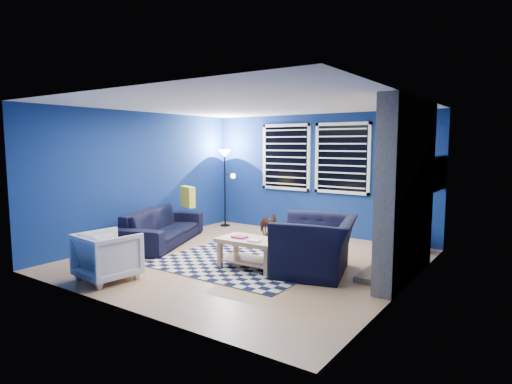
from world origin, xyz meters
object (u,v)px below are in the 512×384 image
at_px(sofa, 162,227).
at_px(armchair_big, 315,245).
at_px(tv, 438,173).
at_px(rocking_horse, 268,224).
at_px(cabinet, 401,237).
at_px(coffee_table, 250,247).
at_px(armchair_bent, 108,256).
at_px(floor_lamp, 225,164).

xyz_separation_m(sofa, armchair_big, (3.24, -0.03, 0.09)).
relative_size(tv, rocking_horse, 1.89).
bearing_deg(cabinet, sofa, -174.36).
bearing_deg(coffee_table, cabinet, 56.36).
xyz_separation_m(armchair_bent, rocking_horse, (0.42, 3.43, -0.05)).
bearing_deg(sofa, armchair_bent, -175.78).
relative_size(sofa, armchair_bent, 2.99).
bearing_deg(tv, floor_lamp, 179.25).
bearing_deg(rocking_horse, sofa, 148.54).
height_order(rocking_horse, floor_lamp, floor_lamp).
distance_m(armchair_bent, floor_lamp, 4.27).
distance_m(tv, armchair_big, 2.55).
height_order(sofa, armchair_bent, armchair_bent).
bearing_deg(armchair_bent, armchair_big, -132.71).
bearing_deg(armchair_big, tv, 132.55).
bearing_deg(armchair_bent, coffee_table, -124.10).
bearing_deg(armchair_big, armchair_bent, -65.28).
height_order(tv, cabinet, tv).
height_order(armchair_big, rocking_horse, armchair_big).
bearing_deg(armchair_bent, rocking_horse, -90.45).
bearing_deg(armchair_big, cabinet, 145.40).
relative_size(tv, armchair_bent, 1.34).
distance_m(tv, rocking_horse, 3.27).
height_order(armchair_bent, coffee_table, armchair_bent).
relative_size(armchair_bent, coffee_table, 0.75).
distance_m(armchair_bent, rocking_horse, 3.46).
bearing_deg(rocking_horse, armchair_big, -117.31).
distance_m(sofa, armchair_bent, 2.19).
relative_size(tv, coffee_table, 1.00).
distance_m(tv, floor_lamp, 4.55).
xyz_separation_m(sofa, armchair_bent, (1.00, -1.95, 0.01)).
bearing_deg(floor_lamp, rocking_horse, -20.06).
distance_m(armchair_big, cabinet, 2.11).
xyz_separation_m(armchair_bent, floor_lamp, (-1.09, 3.99, 1.09)).
height_order(sofa, coffee_table, sofa).
bearing_deg(cabinet, floor_lamp, 157.98).
bearing_deg(coffee_table, armchair_big, 22.51).
relative_size(rocking_horse, floor_lamp, 0.30).
relative_size(tv, cabinet, 1.43).
bearing_deg(coffee_table, rocking_horse, 115.80).
relative_size(armchair_big, coffee_table, 1.26).
relative_size(sofa, rocking_horse, 4.21).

